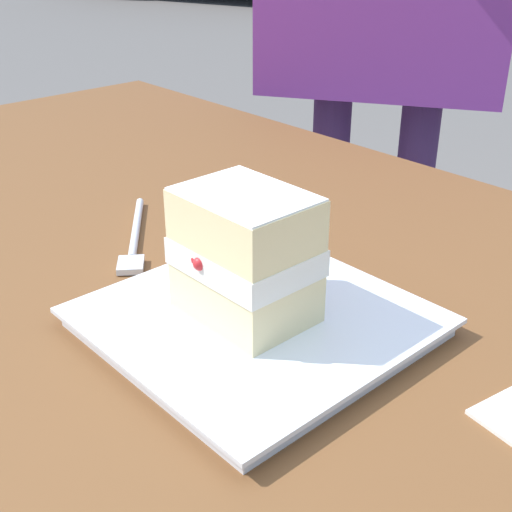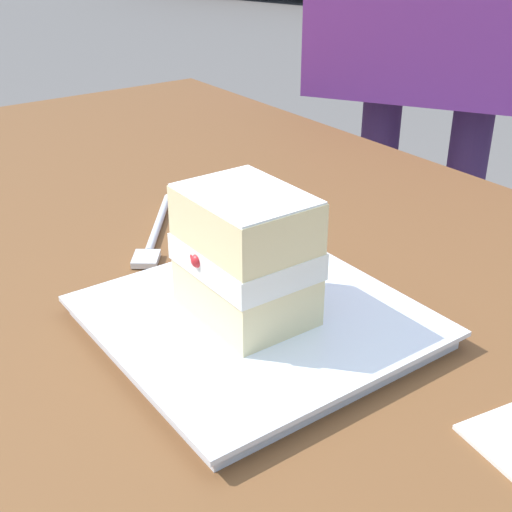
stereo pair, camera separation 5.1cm
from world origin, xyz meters
The scene contains 4 objects.
patio_table centered at (0.00, 0.00, 0.66)m, with size 1.59×0.77×0.77m.
dessert_plate centered at (0.02, -0.04, 0.78)m, with size 0.23×0.23×0.02m.
cake_slice centered at (0.01, -0.05, 0.83)m, with size 0.10×0.08×0.10m.
dessert_fork centered at (-0.18, -0.02, 0.77)m, with size 0.15×0.11×0.01m.
Camera 1 is at (0.36, -0.35, 1.07)m, focal length 48.09 mm.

